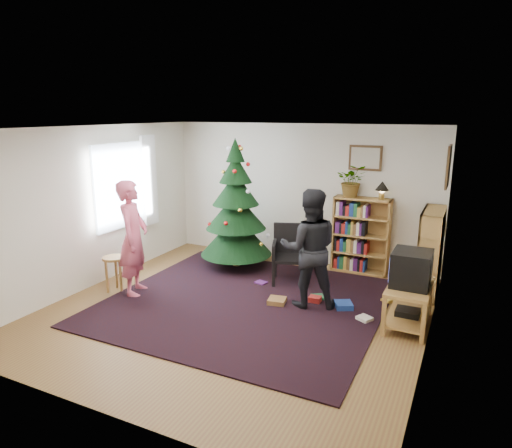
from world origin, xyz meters
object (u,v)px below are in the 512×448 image
at_px(picture_back, 365,158).
at_px(potted_plant, 352,181).
at_px(bookshelf_back, 361,234).
at_px(tv_stand, 409,301).
at_px(armchair, 291,251).
at_px(stool, 114,265).
at_px(bookshelf_right, 430,251).
at_px(person_by_chair, 309,249).
at_px(person_standing, 133,238).
at_px(christmas_tree, 236,215).
at_px(table_lamp, 382,187).
at_px(picture_right, 448,167).
at_px(crt_tv, 411,268).

relative_size(picture_back, potted_plant, 1.00).
xyz_separation_m(bookshelf_back, potted_plant, (-0.20, 0.00, 0.91)).
xyz_separation_m(tv_stand, armchair, (-1.95, 0.82, 0.18)).
relative_size(stool, potted_plant, 1.00).
bearing_deg(bookshelf_right, stool, 114.69).
relative_size(bookshelf_right, armchair, 1.38).
bearing_deg(person_by_chair, stool, -7.11).
height_order(person_standing, person_by_chair, person_standing).
height_order(bookshelf_right, person_by_chair, person_by_chair).
relative_size(person_standing, person_by_chair, 1.03).
height_order(christmas_tree, person_by_chair, christmas_tree).
height_order(bookshelf_back, table_lamp, table_lamp).
height_order(stool, person_by_chair, person_by_chair).
distance_m(bookshelf_right, tv_stand, 1.30).
bearing_deg(person_by_chair, picture_right, -167.08).
xyz_separation_m(crt_tv, table_lamp, (-0.74, 1.76, 0.73)).
bearing_deg(picture_right, tv_stand, -102.27).
relative_size(crt_tv, table_lamp, 1.72).
bearing_deg(potted_plant, crt_tv, -54.92).
bearing_deg(person_standing, bookshelf_back, -71.89).
distance_m(picture_right, christmas_tree, 3.48).
height_order(potted_plant, table_lamp, potted_plant).
height_order(christmas_tree, table_lamp, christmas_tree).
distance_m(picture_right, potted_plant, 1.65).
bearing_deg(table_lamp, person_standing, -142.32).
bearing_deg(person_by_chair, person_standing, -6.79).
distance_m(bookshelf_right, stool, 4.80).
bearing_deg(person_standing, stool, 80.42).
height_order(christmas_tree, armchair, christmas_tree).
bearing_deg(christmas_tree, stool, -122.64).
distance_m(picture_right, person_by_chair, 2.27).
height_order(tv_stand, person_by_chair, person_by_chair).
xyz_separation_m(picture_back, christmas_tree, (-2.01, -0.84, -1.00)).
xyz_separation_m(crt_tv, armchair, (-1.94, 0.82, -0.27)).
xyz_separation_m(person_by_chair, table_lamp, (0.63, 1.73, 0.66)).
bearing_deg(table_lamp, person_by_chair, -109.93).
height_order(bookshelf_right, person_standing, person_standing).
xyz_separation_m(picture_right, stool, (-4.49, -1.92, -1.52)).
height_order(picture_right, christmas_tree, christmas_tree).
distance_m(tv_stand, person_by_chair, 1.47).
bearing_deg(tv_stand, bookshelf_back, 120.56).
bearing_deg(christmas_tree, potted_plant, 20.90).
bearing_deg(stool, person_standing, 12.80).
distance_m(christmas_tree, potted_plant, 2.06).
bearing_deg(potted_plant, picture_right, -21.53).
bearing_deg(bookshelf_right, potted_plant, 69.53).
bearing_deg(bookshelf_right, christmas_tree, 93.47).
bearing_deg(table_lamp, potted_plant, 180.00).
bearing_deg(christmas_tree, crt_tv, -19.03).
relative_size(tv_stand, armchair, 0.99).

